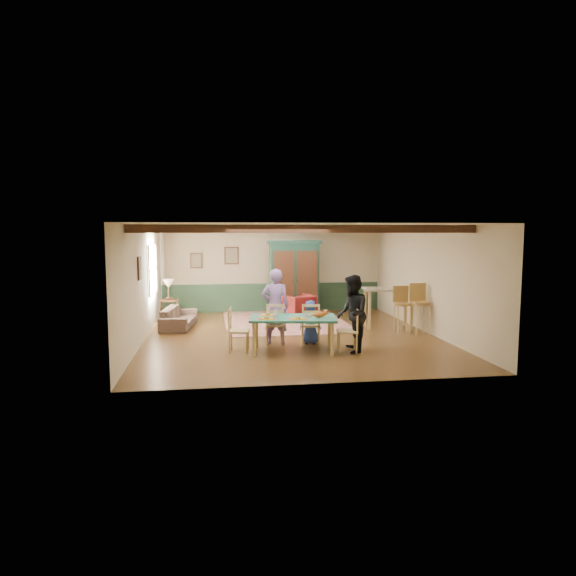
{
  "coord_description": "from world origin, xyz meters",
  "views": [
    {
      "loc": [
        -1.82,
        -12.27,
        2.56
      ],
      "look_at": [
        -0.02,
        0.34,
        1.15
      ],
      "focal_mm": 32.0,
      "sensor_mm": 36.0,
      "label": 1
    }
  ],
  "objects": [
    {
      "name": "counter_table",
      "position": [
        2.71,
        0.71,
        0.53
      ],
      "size": [
        1.33,
        0.84,
        1.07
      ],
      "primitive_type": null,
      "rotation": [
        0.0,
        0.0,
        -0.08
      ],
      "color": "#B2A58A",
      "rests_on": "floor"
    },
    {
      "name": "area_rug",
      "position": [
        0.12,
        2.0,
        0.01
      ],
      "size": [
        3.45,
        4.07,
        0.01
      ],
      "primitive_type": "cube",
      "rotation": [
        0.0,
        0.0,
        0.02
      ],
      "color": "#C9AD92",
      "rests_on": "floor"
    },
    {
      "name": "picture_back_a",
      "position": [
        -1.3,
        3.97,
        1.8
      ],
      "size": [
        0.45,
        0.04,
        0.55
      ],
      "primitive_type": null,
      "color": "tan",
      "rests_on": "wall_back"
    },
    {
      "name": "wall_right",
      "position": [
        3.5,
        0.0,
        1.35
      ],
      "size": [
        0.02,
        8.0,
        2.7
      ],
      "primitive_type": "cube",
      "color": "beige",
      "rests_on": "floor"
    },
    {
      "name": "wall_left",
      "position": [
        -3.5,
        0.0,
        1.35
      ],
      "size": [
        0.02,
        8.0,
        2.7
      ],
      "primitive_type": "cube",
      "color": "beige",
      "rests_on": "floor"
    },
    {
      "name": "place_setting_near_left",
      "position": [
        -0.78,
        -1.84,
        0.81
      ],
      "size": [
        0.44,
        0.36,
        0.11
      ],
      "primitive_type": null,
      "rotation": [
        0.0,
        0.0,
        -0.15
      ],
      "color": "gold",
      "rests_on": "dining_table"
    },
    {
      "name": "place_setting_near_center",
      "position": [
        -0.14,
        -1.93,
        0.81
      ],
      "size": [
        0.44,
        0.36,
        0.11
      ],
      "primitive_type": null,
      "rotation": [
        0.0,
        0.0,
        -0.15
      ],
      "color": "gold",
      "rests_on": "dining_table"
    },
    {
      "name": "cat",
      "position": [
        0.33,
        -1.85,
        0.84
      ],
      "size": [
        0.38,
        0.19,
        0.18
      ],
      "primitive_type": null,
      "rotation": [
        0.0,
        0.0,
        -0.15
      ],
      "color": "orange",
      "rests_on": "dining_table"
    },
    {
      "name": "floor",
      "position": [
        0.0,
        0.0,
        0.0
      ],
      "size": [
        8.0,
        8.0,
        0.0
      ],
      "primitive_type": "plane",
      "color": "#482D14",
      "rests_on": "ground"
    },
    {
      "name": "picture_left_wall",
      "position": [
        -3.47,
        -0.6,
        1.75
      ],
      "size": [
        0.04,
        0.42,
        0.52
      ],
      "primitive_type": null,
      "color": "tan",
      "rests_on": "wall_left"
    },
    {
      "name": "armoire",
      "position": [
        0.57,
        3.17,
        1.14
      ],
      "size": [
        1.63,
        0.67,
        2.28
      ],
      "primitive_type": "cube",
      "rotation": [
        0.0,
        0.0,
        0.02
      ],
      "color": "black",
      "rests_on": "floor"
    },
    {
      "name": "table_lamp",
      "position": [
        -3.14,
        2.53,
        0.92
      ],
      "size": [
        0.35,
        0.35,
        0.57
      ],
      "primitive_type": null,
      "rotation": [
        0.0,
        0.0,
        -0.1
      ],
      "color": "beige",
      "rests_on": "end_table"
    },
    {
      "name": "dining_table",
      "position": [
        -0.2,
        -1.67,
        0.38
      ],
      "size": [
        1.93,
        1.25,
        0.75
      ],
      "primitive_type": null,
      "rotation": [
        0.0,
        0.0,
        -0.15
      ],
      "color": "#206752",
      "rests_on": "floor"
    },
    {
      "name": "place_setting_far_left",
      "position": [
        -0.71,
        -1.34,
        0.81
      ],
      "size": [
        0.44,
        0.36,
        0.11
      ],
      "primitive_type": null,
      "rotation": [
        0.0,
        0.0,
        -0.15
      ],
      "color": "gold",
      "rests_on": "dining_table"
    },
    {
      "name": "ceiling_beam_front",
      "position": [
        0.0,
        -2.3,
        2.61
      ],
      "size": [
        6.95,
        0.16,
        0.16
      ],
      "primitive_type": "cube",
      "color": "black",
      "rests_on": "ceiling"
    },
    {
      "name": "wall_back",
      "position": [
        0.0,
        4.0,
        1.35
      ],
      "size": [
        7.0,
        0.02,
        2.7
      ],
      "primitive_type": "cube",
      "color": "beige",
      "rests_on": "floor"
    },
    {
      "name": "bar_stool_right",
      "position": [
        3.22,
        -0.27,
        0.64
      ],
      "size": [
        0.47,
        0.51,
        1.27
      ],
      "primitive_type": null,
      "rotation": [
        0.0,
        0.0,
        0.04
      ],
      "color": "#AA8442",
      "rests_on": "floor"
    },
    {
      "name": "dining_chair_end_left",
      "position": [
        -1.34,
        -1.5,
        0.48
      ],
      "size": [
        0.5,
        0.48,
        0.95
      ],
      "primitive_type": null,
      "rotation": [
        0.0,
        0.0,
        1.42
      ],
      "color": "tan",
      "rests_on": "floor"
    },
    {
      "name": "bar_stool_left",
      "position": [
        2.86,
        0.01,
        0.59
      ],
      "size": [
        0.44,
        0.48,
        1.18
      ],
      "primitive_type": null,
      "rotation": [
        0.0,
        0.0,
        -0.06
      ],
      "color": "#AA8442",
      "rests_on": "floor"
    },
    {
      "name": "place_setting_far_right",
      "position": [
        0.38,
        -1.51,
        0.81
      ],
      "size": [
        0.44,
        0.36,
        0.11
      ],
      "primitive_type": null,
      "rotation": [
        0.0,
        0.0,
        -0.15
      ],
      "color": "gold",
      "rests_on": "dining_table"
    },
    {
      "name": "wainscot_back",
      "position": [
        0.0,
        3.98,
        0.45
      ],
      "size": [
        6.95,
        0.03,
        0.9
      ],
      "primitive_type": "cube",
      "color": "#223E29",
      "rests_on": "floor"
    },
    {
      "name": "dining_chair_far_right",
      "position": [
        0.3,
        -1.02,
        0.48
      ],
      "size": [
        0.48,
        0.5,
        0.95
      ],
      "primitive_type": null,
      "rotation": [
        0.0,
        0.0,
        2.99
      ],
      "color": "tan",
      "rests_on": "floor"
    },
    {
      "name": "person_man",
      "position": [
        -0.48,
        -0.82,
        0.86
      ],
      "size": [
        0.68,
        0.5,
        1.73
      ],
      "primitive_type": "imported",
      "rotation": [
        0.0,
        0.0,
        2.99
      ],
      "color": "#8563AB",
      "rests_on": "floor"
    },
    {
      "name": "dining_chair_end_right",
      "position": [
        0.94,
        -1.84,
        0.48
      ],
      "size": [
        0.5,
        0.48,
        0.95
      ],
      "primitive_type": null,
      "rotation": [
        0.0,
        0.0,
        -1.72
      ],
      "color": "tan",
      "rests_on": "floor"
    },
    {
      "name": "armchair",
      "position": [
        0.6,
        2.36,
        0.37
      ],
      "size": [
        1.03,
        1.04,
        0.73
      ],
      "primitive_type": "imported",
      "rotation": [
        0.0,
        0.0,
        -2.75
      ],
      "color": "#4F0F13",
      "rests_on": "floor"
    },
    {
      "name": "person_child",
      "position": [
        0.32,
        -0.94,
        0.5
      ],
      "size": [
        0.53,
        0.39,
        1.01
      ],
      "primitive_type": "imported",
      "rotation": [
        0.0,
        0.0,
        2.99
      ],
      "color": "#27429C",
      "rests_on": "floor"
    },
    {
      "name": "picture_back_b",
      "position": [
        -2.4,
        3.97,
        1.65
      ],
      "size": [
        0.38,
        0.04,
        0.48
      ],
      "primitive_type": null,
      "color": "tan",
      "rests_on": "wall_back"
    },
    {
      "name": "window_left",
      "position": [
        -3.47,
        1.7,
        1.55
      ],
      "size": [
        0.06,
        1.6,
        1.3
      ],
      "primitive_type": null,
      "color": "white",
      "rests_on": "wall_left"
    },
    {
      "name": "sofa",
      "position": [
        -2.8,
        1.56,
        0.27
      ],
      "size": [
        0.94,
        1.91,
        0.54
      ],
      "primitive_type": "imported",
      "rotation": [
        0.0,
        0.0,
        1.45
      ],
      "color": "#43322A",
      "rests_on": "floor"
    },
    {
      "name": "dining_chair_far_left",
      "position": [
        -0.49,
        -0.9,
        0.48
      ],
      "size": [
        0.48,
        0.5,
        0.95
      ],
      "primitive_type": null,
      "rotation": [
        0.0,
        0.0,
        2.99
      ],
      "color": "tan",
      "rests_on": "floor"
    },
    {
      "name": "ceiling_beam_mid",
      "position": [
        0.0,
        0.4,
        2.61
      ],
      "size": [
        6.95,
        0.16,
        0.16
      ],
      "primitive_type": "cube",
      "color": "black",
      "rests_on": "ceiling"
    },
    {
      "name": "person_woman",
      "position": [
        1.04,
        -1.86,
        0.83
      ],
      "size": [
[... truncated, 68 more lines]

